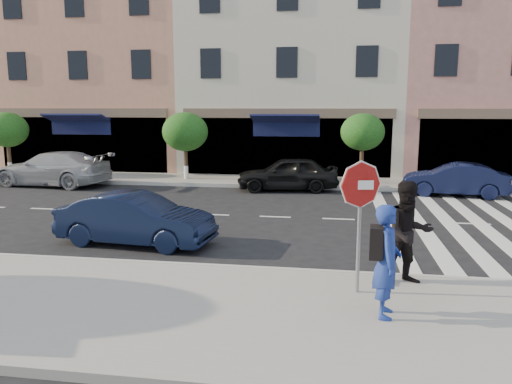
# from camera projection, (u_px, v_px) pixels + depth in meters

# --- Properties ---
(ground) EXTENTS (120.00, 120.00, 0.00)m
(ground) POSITION_uv_depth(u_px,v_px,m) (256.00, 253.00, 12.02)
(ground) COLOR black
(ground) RESTS_ON ground
(sidewalk_near) EXTENTS (60.00, 4.50, 0.15)m
(sidewalk_near) POSITION_uv_depth(u_px,v_px,m) (220.00, 313.00, 8.36)
(sidewalk_near) COLOR gray
(sidewalk_near) RESTS_ON ground
(sidewalk_far) EXTENTS (60.00, 3.00, 0.15)m
(sidewalk_far) POSITION_uv_depth(u_px,v_px,m) (293.00, 182.00, 22.71)
(sidewalk_far) COLOR gray
(sidewalk_far) RESTS_ON ground
(building_west_mid) EXTENTS (10.00, 9.00, 14.00)m
(building_west_mid) POSITION_uv_depth(u_px,v_px,m) (115.00, 45.00, 29.06)
(building_west_mid) COLOR tan
(building_west_mid) RESTS_ON ground
(building_centre) EXTENTS (11.00, 9.00, 11.00)m
(building_centre) POSITION_uv_depth(u_px,v_px,m) (295.00, 69.00, 27.70)
(building_centre) COLOR beige
(building_centre) RESTS_ON ground
(street_tree_wa) EXTENTS (2.00, 2.00, 3.05)m
(street_tree_wa) POSITION_uv_depth(u_px,v_px,m) (7.00, 130.00, 24.29)
(street_tree_wa) COLOR #473323
(street_tree_wa) RESTS_ON sidewalk_far
(street_tree_wb) EXTENTS (2.10, 2.10, 3.06)m
(street_tree_wb) POSITION_uv_depth(u_px,v_px,m) (185.00, 132.00, 22.91)
(street_tree_wb) COLOR #473323
(street_tree_wb) RESTS_ON sidewalk_far
(street_tree_c) EXTENTS (1.90, 1.90, 3.04)m
(street_tree_c) POSITION_uv_depth(u_px,v_px,m) (363.00, 132.00, 21.67)
(street_tree_c) COLOR #473323
(street_tree_c) RESTS_ON sidewalk_far
(stop_sign) EXTENTS (0.85, 0.17, 2.41)m
(stop_sign) POSITION_uv_depth(u_px,v_px,m) (360.00, 197.00, 8.79)
(stop_sign) COLOR gray
(stop_sign) RESTS_ON sidewalk_near
(photographer) EXTENTS (0.48, 0.70, 1.84)m
(photographer) POSITION_uv_depth(u_px,v_px,m) (387.00, 261.00, 7.93)
(photographer) COLOR navy
(photographer) RESTS_ON sidewalk_near
(walker) EXTENTS (1.14, 1.00, 1.98)m
(walker) POSITION_uv_depth(u_px,v_px,m) (408.00, 233.00, 9.38)
(walker) COLOR black
(walker) RESTS_ON sidewalk_near
(car_near_mid) EXTENTS (4.13, 1.84, 1.32)m
(car_near_mid) POSITION_uv_depth(u_px,v_px,m) (136.00, 219.00, 12.69)
(car_near_mid) COLOR black
(car_near_mid) RESTS_ON ground
(car_far_left) EXTENTS (5.42, 2.66, 1.52)m
(car_far_left) POSITION_uv_depth(u_px,v_px,m) (52.00, 169.00, 22.02)
(car_far_left) COLOR #9E9EA3
(car_far_left) RESTS_ON ground
(car_far_mid) EXTENTS (4.36, 2.20, 1.42)m
(car_far_mid) POSITION_uv_depth(u_px,v_px,m) (287.00, 174.00, 20.77)
(car_far_mid) COLOR black
(car_far_mid) RESTS_ON ground
(car_far_right) EXTENTS (4.09, 1.87, 1.30)m
(car_far_right) POSITION_uv_depth(u_px,v_px,m) (455.00, 180.00, 19.53)
(car_far_right) COLOR black
(car_far_right) RESTS_ON ground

